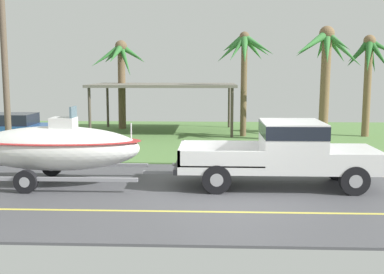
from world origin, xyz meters
name	(u,v)px	position (x,y,z in m)	size (l,w,h in m)	color
ground	(224,146)	(0.00, 8.38, -0.01)	(36.00, 22.00, 0.11)	#4C4C51
pickup_truck_towing	(290,151)	(1.74, 0.86, 1.05)	(5.90, 2.11, 1.90)	silver
boat_on_trailer	(55,148)	(-5.14, 0.86, 1.09)	(6.27, 2.39, 2.32)	gray
parked_sedan_near	(10,129)	(-9.85, 8.67, 0.67)	(4.56, 1.85, 1.38)	#234C89
carport_awning	(164,86)	(-3.11, 12.85, 2.52)	(7.62, 4.66, 2.64)	#4C4238
palm_tree_near_left	(121,64)	(-5.69, 14.10, 3.69)	(2.99, 3.49, 5.03)	brown
palm_tree_near_right	(369,63)	(7.18, 11.36, 3.69)	(2.68, 3.20, 5.09)	brown
palm_tree_mid	(325,58)	(4.58, 9.39, 3.93)	(3.44, 3.07, 5.35)	brown
palm_tree_far_left	(245,56)	(1.07, 11.21, 4.08)	(2.93, 2.75, 5.25)	brown
utility_pole	(4,47)	(-8.42, 5.19, 4.22)	(0.24, 1.80, 8.12)	brown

